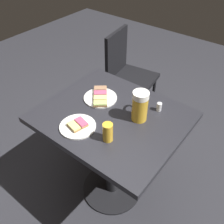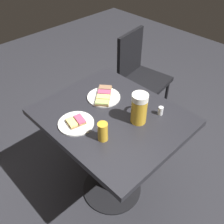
% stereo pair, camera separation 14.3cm
% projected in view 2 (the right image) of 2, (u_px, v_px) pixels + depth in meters
% --- Properties ---
extents(ground_plane, '(6.00, 6.00, 0.00)m').
position_uv_depth(ground_plane, '(112.00, 188.00, 1.93)').
color(ground_plane, '#28282D').
extents(cafe_table, '(0.82, 0.69, 0.75)m').
position_uv_depth(cafe_table, '(112.00, 134.00, 1.55)').
color(cafe_table, black).
rests_on(cafe_table, ground_plane).
extents(plate_near, '(0.21, 0.21, 0.03)m').
position_uv_depth(plate_near, '(104.00, 96.00, 1.57)').
color(plate_near, white).
rests_on(plate_near, cafe_table).
extents(plate_far, '(0.20, 0.20, 0.03)m').
position_uv_depth(plate_far, '(76.00, 123.00, 1.38)').
color(plate_far, white).
rests_on(plate_far, cafe_table).
extents(beer_mug, '(0.10, 0.14, 0.18)m').
position_uv_depth(beer_mug, '(139.00, 108.00, 1.35)').
color(beer_mug, gold).
rests_on(beer_mug, cafe_table).
extents(beer_glass_small, '(0.05, 0.05, 0.11)m').
position_uv_depth(beer_glass_small, '(103.00, 132.00, 1.27)').
color(beer_glass_small, gold).
rests_on(beer_glass_small, cafe_table).
extents(salt_shaker, '(0.03, 0.03, 0.05)m').
position_uv_depth(salt_shaker, '(161.00, 111.00, 1.44)').
color(salt_shaker, silver).
rests_on(salt_shaker, cafe_table).
extents(cafe_chair, '(0.43, 0.43, 0.87)m').
position_uv_depth(cafe_chair, '(139.00, 74.00, 2.24)').
color(cafe_chair, black).
rests_on(cafe_chair, ground_plane).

